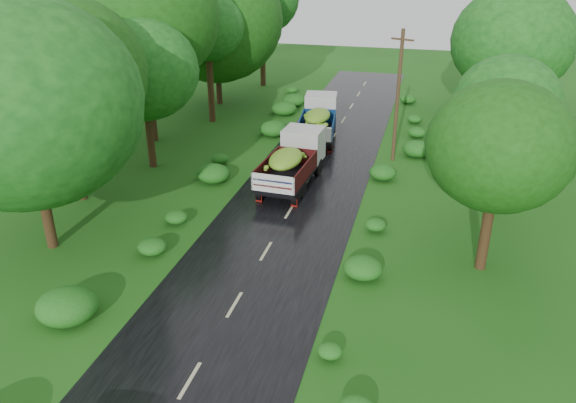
% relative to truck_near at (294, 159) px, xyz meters
% --- Properties ---
extents(ground, '(120.00, 120.00, 0.00)m').
position_rel_truck_near_xyz_m(ground, '(0.65, -15.39, -1.46)').
color(ground, '#174C10').
rests_on(ground, ground).
extents(road, '(6.50, 80.00, 0.02)m').
position_rel_truck_near_xyz_m(road, '(0.65, -10.39, -1.45)').
color(road, black).
rests_on(road, ground).
extents(road_lines, '(0.12, 69.60, 0.00)m').
position_rel_truck_near_xyz_m(road_lines, '(0.65, -9.39, -1.44)').
color(road_lines, '#BFB78C').
rests_on(road_lines, road).
extents(truck_near, '(2.52, 6.26, 2.58)m').
position_rel_truck_near_xyz_m(truck_near, '(0.00, 0.00, 0.00)').
color(truck_near, black).
rests_on(truck_near, ground).
extents(truck_far, '(2.90, 6.32, 2.56)m').
position_rel_truck_near_xyz_m(truck_far, '(-0.28, 8.00, -0.01)').
color(truck_far, black).
rests_on(truck_far, ground).
extents(utility_pole, '(1.28, 0.58, 7.67)m').
position_rel_truck_near_xyz_m(utility_pole, '(4.90, 5.07, 2.49)').
color(utility_pole, '#382616').
rests_on(utility_pole, ground).
extents(trees_left, '(6.65, 34.85, 9.90)m').
position_rel_truck_near_xyz_m(trees_left, '(-9.42, 4.88, 5.21)').
color(trees_left, black).
rests_on(trees_left, ground).
extents(trees_right, '(5.91, 30.54, 7.75)m').
position_rel_truck_near_xyz_m(trees_right, '(10.67, 7.88, 4.09)').
color(trees_right, black).
rests_on(trees_right, ground).
extents(shrubs, '(11.90, 44.00, 0.70)m').
position_rel_truck_near_xyz_m(shrubs, '(0.65, -1.39, -1.11)').
color(shrubs, '#175814').
rests_on(shrubs, ground).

